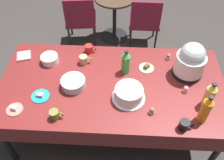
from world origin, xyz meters
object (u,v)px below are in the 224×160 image
(soda_bottle_orange_juice, at_px, (206,109))
(coffee_mug_red, at_px, (89,49))
(dessert_plate_sage, at_px, (146,68))
(coffee_mug_olive, at_px, (55,114))
(ceramic_snack_bowl, at_px, (50,59))
(cupcake_cocoa, at_px, (186,89))
(coffee_mug_black, at_px, (184,125))
(dessert_plate_teal, at_px, (40,96))
(maroon_chair_left, at_px, (80,18))
(cupcake_berry, at_px, (152,111))
(soda_bottle_lime_soda, at_px, (126,62))
(soda_bottle_ginger_ale, at_px, (210,95))
(frosted_layer_cake, at_px, (129,94))
(coffee_mug_tan, at_px, (84,60))
(dessert_plate_coral, at_px, (14,109))
(round_cafe_table, at_px, (115,10))
(maroon_chair_right, at_px, (145,20))
(potluck_table, at_px, (112,88))
(glass_salad_bowl, at_px, (73,83))
(cupcake_vanilla, at_px, (187,53))
(cupcake_lemon, at_px, (168,57))
(slow_cooker, at_px, (190,61))

(soda_bottle_orange_juice, bearing_deg, coffee_mug_red, 142.50)
(dessert_plate_sage, distance_m, coffee_mug_olive, 1.03)
(ceramic_snack_bowl, xyz_separation_m, cupcake_cocoa, (1.36, -0.33, -0.01))
(cupcake_cocoa, bearing_deg, coffee_mug_black, -100.64)
(dessert_plate_teal, xyz_separation_m, maroon_chair_left, (0.11, 1.68, -0.27))
(cupcake_berry, xyz_separation_m, soda_bottle_lime_soda, (-0.24, 0.50, 0.09))
(cupcake_berry, bearing_deg, soda_bottle_ginger_ale, 13.90)
(frosted_layer_cake, relative_size, coffee_mug_tan, 2.43)
(dessert_plate_coral, xyz_separation_m, coffee_mug_olive, (0.38, -0.06, 0.03))
(dessert_plate_teal, height_order, soda_bottle_ginger_ale, soda_bottle_ginger_ale)
(coffee_mug_black, bearing_deg, dessert_plate_coral, 175.80)
(cupcake_berry, xyz_separation_m, cupcake_cocoa, (0.33, 0.26, 0.00))
(coffee_mug_red, distance_m, round_cafe_table, 1.31)
(dessert_plate_teal, height_order, coffee_mug_tan, coffee_mug_tan)
(round_cafe_table, bearing_deg, soda_bottle_ginger_ale, -64.61)
(ceramic_snack_bowl, bearing_deg, maroon_chair_right, 48.73)
(potluck_table, distance_m, maroon_chair_right, 1.55)
(coffee_mug_black, distance_m, maroon_chair_right, 1.98)
(frosted_layer_cake, bearing_deg, cupcake_berry, -37.07)
(coffee_mug_olive, xyz_separation_m, maroon_chair_left, (-0.08, 1.90, -0.30))
(coffee_mug_tan, bearing_deg, glass_salad_bowl, -99.81)
(ceramic_snack_bowl, height_order, maroon_chair_right, maroon_chair_right)
(dessert_plate_sage, height_order, coffee_mug_olive, coffee_mug_olive)
(dessert_plate_sage, relative_size, cupcake_berry, 2.32)
(potluck_table, distance_m, coffee_mug_tan, 0.43)
(dessert_plate_sage, height_order, cupcake_vanilla, cupcake_vanilla)
(dessert_plate_teal, relative_size, soda_bottle_ginger_ale, 0.61)
(frosted_layer_cake, bearing_deg, ceramic_snack_bowl, 151.94)
(cupcake_berry, bearing_deg, potluck_table, 138.29)
(frosted_layer_cake, bearing_deg, round_cafe_table, 96.38)
(cupcake_cocoa, bearing_deg, soda_bottle_lime_soda, 157.14)
(frosted_layer_cake, height_order, cupcake_cocoa, frosted_layer_cake)
(glass_salad_bowl, bearing_deg, cupcake_lemon, 24.60)
(maroon_chair_left, height_order, maroon_chair_right, same)
(ceramic_snack_bowl, distance_m, soda_bottle_ginger_ale, 1.60)
(soda_bottle_lime_soda, bearing_deg, potluck_table, -125.79)
(ceramic_snack_bowl, bearing_deg, coffee_mug_red, 24.44)
(frosted_layer_cake, height_order, dessert_plate_coral, frosted_layer_cake)
(slow_cooker, bearing_deg, ceramic_snack_bowl, 176.06)
(glass_salad_bowl, relative_size, cupcake_vanilla, 3.44)
(ceramic_snack_bowl, xyz_separation_m, coffee_mug_olive, (0.20, -0.68, 0.00))
(ceramic_snack_bowl, height_order, dessert_plate_sage, ceramic_snack_bowl)
(soda_bottle_orange_juice, height_order, coffee_mug_red, soda_bottle_orange_juice)
(potluck_table, distance_m, cupcake_lemon, 0.70)
(cupcake_vanilla, relative_size, coffee_mug_red, 0.54)
(soda_bottle_orange_juice, bearing_deg, cupcake_cocoa, 106.90)
(coffee_mug_olive, xyz_separation_m, round_cafe_table, (0.42, 2.12, -0.29))
(ceramic_snack_bowl, height_order, soda_bottle_orange_juice, soda_bottle_orange_juice)
(slow_cooker, bearing_deg, soda_bottle_ginger_ale, -73.07)
(frosted_layer_cake, relative_size, glass_salad_bowl, 1.32)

